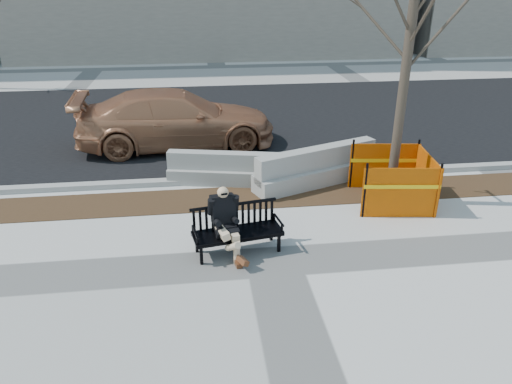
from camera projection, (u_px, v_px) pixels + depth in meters
ground at (273, 261)px, 8.31m from camera, size 120.00×120.00×0.00m
mulch_strip at (255, 197)px, 10.65m from camera, size 40.00×1.20×0.02m
asphalt_street at (232, 119)px, 16.24m from camera, size 60.00×10.40×0.01m
curb at (250, 178)px, 11.48m from camera, size 60.00×0.25×0.12m
bench at (238, 251)px, 8.60m from camera, size 1.67×0.84×0.85m
seated_man at (226, 252)px, 8.58m from camera, size 0.68×0.96×1.24m
tree_fence at (389, 201)px, 10.46m from camera, size 2.59×2.59×5.79m
sedan at (178, 146)px, 13.77m from camera, size 5.56×2.55×1.57m
jersey_barrier_left at (226, 183)px, 11.36m from camera, size 2.73×1.10×0.77m
jersey_barrier_right at (316, 184)px, 11.33m from camera, size 3.13×1.71×0.89m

